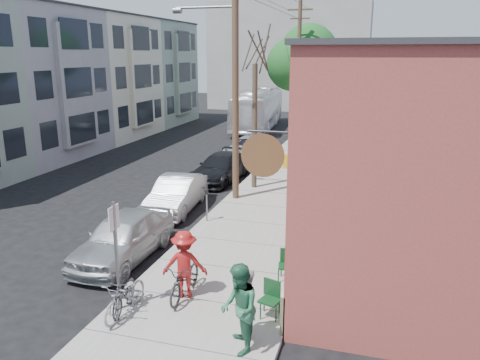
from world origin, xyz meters
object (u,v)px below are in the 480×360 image
(parked_bike_a, at_px, (124,293))
(bus, at_px, (258,109))
(sign_post, at_px, (116,246))
(patron_grey, at_px, (246,304))
(tree_bare, at_px, (255,127))
(cyclist, at_px, (185,264))
(patio_chair_a, at_px, (287,266))
(car_3, at_px, (249,148))
(patio_chair_b, at_px, (270,300))
(tree_leafy_mid, at_px, (293,65))
(car_1, at_px, (176,194))
(parking_meter_far, at_px, (253,161))
(tree_leafy_far, at_px, (309,53))
(car_0, at_px, (123,237))
(car_2, at_px, (221,168))
(parking_meter_near, at_px, (207,200))
(parked_bike_b, at_px, (125,296))
(utility_pole_near, at_px, (234,77))
(patron_green, at_px, (239,309))

(parked_bike_a, relative_size, bus, 0.13)
(sign_post, distance_m, patron_grey, 3.47)
(tree_bare, xyz_separation_m, cyclist, (0.88, -10.61, -1.96))
(patio_chair_a, bearing_deg, parked_bike_a, -153.27)
(patio_chair_a, relative_size, car_3, 0.18)
(bus, bearing_deg, patio_chair_b, -80.22)
(tree_leafy_mid, relative_size, car_1, 1.67)
(patron_grey, height_order, bus, bus)
(parking_meter_far, relative_size, car_1, 0.29)
(tree_leafy_far, bearing_deg, car_0, -94.50)
(parked_bike_a, xyz_separation_m, car_0, (-1.70, 2.96, 0.14))
(car_2, bearing_deg, patio_chair_b, -61.00)
(tree_bare, relative_size, tree_leafy_far, 0.68)
(parking_meter_near, bearing_deg, car_0, -111.59)
(tree_leafy_mid, distance_m, car_0, 19.18)
(parking_meter_far, relative_size, patio_chair_b, 1.41)
(parked_bike_a, height_order, car_0, car_0)
(parking_meter_near, height_order, car_2, parking_meter_near)
(parked_bike_a, distance_m, parked_bike_b, 0.19)
(tree_leafy_mid, bearing_deg, tree_leafy_far, 90.00)
(patio_chair_a, height_order, car_2, car_2)
(patio_chair_b, xyz_separation_m, bus, (-7.75, 29.70, 1.08))
(car_3, bearing_deg, car_2, -87.06)
(utility_pole_near, relative_size, car_0, 2.24)
(car_3, bearing_deg, bus, 105.27)
(parking_meter_far, bearing_deg, cyclist, -83.48)
(parking_meter_far, height_order, parked_bike_b, parking_meter_far)
(bus, bearing_deg, car_2, -86.94)
(tree_leafy_mid, bearing_deg, patron_green, -82.56)
(patron_green, relative_size, car_1, 0.46)
(parking_meter_far, bearing_deg, parked_bike_b, -88.46)
(cyclist, relative_size, car_1, 0.42)
(car_1, bearing_deg, utility_pole_near, 40.43)
(patio_chair_a, height_order, patron_grey, patron_grey)
(parking_meter_near, distance_m, cyclist, 5.73)
(patio_chair_a, bearing_deg, patio_chair_b, -101.06)
(car_3, bearing_deg, cyclist, -76.75)
(patio_chair_b, xyz_separation_m, car_2, (-5.31, 12.15, 0.10))
(parked_bike_a, bearing_deg, patron_grey, -13.72)
(patio_chair_b, distance_m, parked_bike_a, 3.61)
(tree_bare, distance_m, car_0, 9.23)
(tree_leafy_mid, bearing_deg, patron_grey, -82.36)
(patron_grey, relative_size, car_2, 0.34)
(parking_meter_far, relative_size, patio_chair_a, 1.41)
(sign_post, distance_m, car_2, 12.97)
(patio_chair_a, height_order, patio_chair_b, same)
(car_1, height_order, car_2, car_1)
(tree_bare, bearing_deg, patron_green, -76.91)
(car_0, bearing_deg, car_2, 90.84)
(tree_leafy_far, height_order, cyclist, tree_leafy_far)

